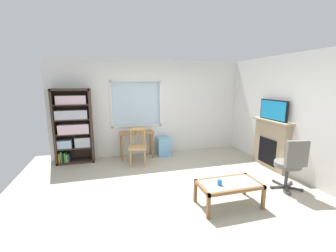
{
  "coord_description": "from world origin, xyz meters",
  "views": [
    {
      "loc": [
        -1.18,
        -3.75,
        2.01
      ],
      "look_at": [
        0.08,
        0.77,
        1.08
      ],
      "focal_mm": 23.79,
      "sensor_mm": 36.0,
      "label": 1
    }
  ],
  "objects_px": {
    "sippy_cup": "(220,182)",
    "wooden_chair": "(138,146)",
    "plastic_drawer_unit": "(163,146)",
    "tv": "(273,110)",
    "fireplace": "(271,144)",
    "bookshelf": "(73,125)",
    "coffee_table": "(229,186)",
    "office_chair": "(291,162)",
    "desk_under_window": "(136,137)"
  },
  "relations": [
    {
      "from": "plastic_drawer_unit",
      "to": "fireplace",
      "type": "distance_m",
      "value": 2.74
    },
    {
      "from": "wooden_chair",
      "to": "sippy_cup",
      "type": "distance_m",
      "value": 2.48
    },
    {
      "from": "wooden_chair",
      "to": "tv",
      "type": "xyz_separation_m",
      "value": [
        2.99,
        -1.01,
        0.91
      ]
    },
    {
      "from": "plastic_drawer_unit",
      "to": "office_chair",
      "type": "relative_size",
      "value": 0.5
    },
    {
      "from": "desk_under_window",
      "to": "sippy_cup",
      "type": "relative_size",
      "value": 10.02
    },
    {
      "from": "desk_under_window",
      "to": "tv",
      "type": "distance_m",
      "value": 3.41
    },
    {
      "from": "bookshelf",
      "to": "fireplace",
      "type": "distance_m",
      "value": 4.82
    },
    {
      "from": "tv",
      "to": "sippy_cup",
      "type": "bearing_deg",
      "value": -147.59
    },
    {
      "from": "plastic_drawer_unit",
      "to": "office_chair",
      "type": "xyz_separation_m",
      "value": [
        1.75,
        -2.66,
        0.31
      ]
    },
    {
      "from": "wooden_chair",
      "to": "plastic_drawer_unit",
      "type": "xyz_separation_m",
      "value": [
        0.79,
        0.56,
        -0.22
      ]
    },
    {
      "from": "bookshelf",
      "to": "plastic_drawer_unit",
      "type": "distance_m",
      "value": 2.41
    },
    {
      "from": "desk_under_window",
      "to": "sippy_cup",
      "type": "bearing_deg",
      "value": -71.4
    },
    {
      "from": "desk_under_window",
      "to": "wooden_chair",
      "type": "bearing_deg",
      "value": -94.27
    },
    {
      "from": "desk_under_window",
      "to": "sippy_cup",
      "type": "xyz_separation_m",
      "value": [
        0.94,
        -2.8,
        -0.14
      ]
    },
    {
      "from": "fireplace",
      "to": "tv",
      "type": "relative_size",
      "value": 1.38
    },
    {
      "from": "coffee_table",
      "to": "office_chair",
      "type": "bearing_deg",
      "value": 6.83
    },
    {
      "from": "plastic_drawer_unit",
      "to": "tv",
      "type": "relative_size",
      "value": 0.6
    },
    {
      "from": "tv",
      "to": "sippy_cup",
      "type": "distance_m",
      "value": 2.56
    },
    {
      "from": "wooden_chair",
      "to": "plastic_drawer_unit",
      "type": "distance_m",
      "value": 0.99
    },
    {
      "from": "tv",
      "to": "office_chair",
      "type": "height_order",
      "value": "tv"
    },
    {
      "from": "plastic_drawer_unit",
      "to": "fireplace",
      "type": "relative_size",
      "value": 0.44
    },
    {
      "from": "bookshelf",
      "to": "tv",
      "type": "relative_size",
      "value": 2.23
    },
    {
      "from": "fireplace",
      "to": "plastic_drawer_unit",
      "type": "bearing_deg",
      "value": 144.67
    },
    {
      "from": "wooden_chair",
      "to": "sippy_cup",
      "type": "height_order",
      "value": "wooden_chair"
    },
    {
      "from": "desk_under_window",
      "to": "coffee_table",
      "type": "height_order",
      "value": "desk_under_window"
    },
    {
      "from": "wooden_chair",
      "to": "fireplace",
      "type": "xyz_separation_m",
      "value": [
        3.01,
        -1.01,
        0.11
      ]
    },
    {
      "from": "wooden_chair",
      "to": "plastic_drawer_unit",
      "type": "height_order",
      "value": "wooden_chair"
    },
    {
      "from": "wooden_chair",
      "to": "office_chair",
      "type": "height_order",
      "value": "office_chair"
    },
    {
      "from": "bookshelf",
      "to": "plastic_drawer_unit",
      "type": "xyz_separation_m",
      "value": [
        2.3,
        -0.06,
        -0.71
      ]
    },
    {
      "from": "wooden_chair",
      "to": "plastic_drawer_unit",
      "type": "bearing_deg",
      "value": 35.57
    },
    {
      "from": "plastic_drawer_unit",
      "to": "coffee_table",
      "type": "distance_m",
      "value": 2.85
    },
    {
      "from": "plastic_drawer_unit",
      "to": "tv",
      "type": "height_order",
      "value": "tv"
    },
    {
      "from": "sippy_cup",
      "to": "coffee_table",
      "type": "bearing_deg",
      "value": 7.95
    },
    {
      "from": "tv",
      "to": "plastic_drawer_unit",
      "type": "bearing_deg",
      "value": 144.45
    },
    {
      "from": "wooden_chair",
      "to": "office_chair",
      "type": "xyz_separation_m",
      "value": [
        2.54,
        -2.09,
        0.09
      ]
    },
    {
      "from": "bookshelf",
      "to": "plastic_drawer_unit",
      "type": "height_order",
      "value": "bookshelf"
    },
    {
      "from": "wooden_chair",
      "to": "coffee_table",
      "type": "height_order",
      "value": "wooden_chair"
    },
    {
      "from": "plastic_drawer_unit",
      "to": "tv",
      "type": "bearing_deg",
      "value": -35.55
    },
    {
      "from": "sippy_cup",
      "to": "wooden_chair",
      "type": "bearing_deg",
      "value": 113.24
    },
    {
      "from": "fireplace",
      "to": "office_chair",
      "type": "relative_size",
      "value": 1.14
    },
    {
      "from": "plastic_drawer_unit",
      "to": "fireplace",
      "type": "height_order",
      "value": "fireplace"
    },
    {
      "from": "fireplace",
      "to": "bookshelf",
      "type": "bearing_deg",
      "value": 160.16
    },
    {
      "from": "bookshelf",
      "to": "fireplace",
      "type": "bearing_deg",
      "value": -19.84
    },
    {
      "from": "office_chair",
      "to": "coffee_table",
      "type": "xyz_separation_m",
      "value": [
        -1.37,
        -0.16,
        -0.21
      ]
    },
    {
      "from": "fireplace",
      "to": "sippy_cup",
      "type": "relative_size",
      "value": 12.71
    },
    {
      "from": "wooden_chair",
      "to": "coffee_table",
      "type": "relative_size",
      "value": 0.89
    },
    {
      "from": "wooden_chair",
      "to": "sippy_cup",
      "type": "relative_size",
      "value": 10.0
    },
    {
      "from": "desk_under_window",
      "to": "sippy_cup",
      "type": "height_order",
      "value": "desk_under_window"
    },
    {
      "from": "fireplace",
      "to": "coffee_table",
      "type": "distance_m",
      "value": 2.24
    },
    {
      "from": "plastic_drawer_unit",
      "to": "sippy_cup",
      "type": "relative_size",
      "value": 5.53
    }
  ]
}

